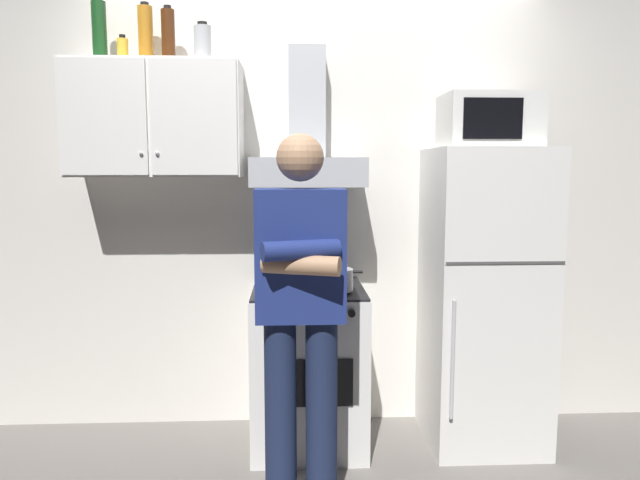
# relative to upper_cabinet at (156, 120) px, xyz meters

# --- Properties ---
(ground_plane) EXTENTS (7.00, 7.00, 0.00)m
(ground_plane) POSITION_rel_upper_cabinet_xyz_m (0.85, -0.37, -1.75)
(ground_plane) COLOR slate
(back_wall_tiled) EXTENTS (4.80, 0.10, 2.70)m
(back_wall_tiled) POSITION_rel_upper_cabinet_xyz_m (0.85, 0.23, -0.40)
(back_wall_tiled) COLOR silver
(back_wall_tiled) RESTS_ON ground_plane
(upper_cabinet) EXTENTS (0.90, 0.37, 0.60)m
(upper_cabinet) POSITION_rel_upper_cabinet_xyz_m (0.00, 0.00, 0.00)
(upper_cabinet) COLOR white
(stove_oven) EXTENTS (0.60, 0.62, 0.87)m
(stove_oven) POSITION_rel_upper_cabinet_xyz_m (0.80, -0.13, -1.32)
(stove_oven) COLOR white
(stove_oven) RESTS_ON ground_plane
(range_hood) EXTENTS (0.60, 0.44, 0.75)m
(range_hood) POSITION_rel_upper_cabinet_xyz_m (0.80, 0.00, -0.15)
(range_hood) COLOR #B7BABF
(refrigerator) EXTENTS (0.60, 0.62, 1.60)m
(refrigerator) POSITION_rel_upper_cabinet_xyz_m (1.75, -0.12, -0.95)
(refrigerator) COLOR white
(refrigerator) RESTS_ON ground_plane
(microwave) EXTENTS (0.48, 0.37, 0.28)m
(microwave) POSITION_rel_upper_cabinet_xyz_m (1.75, -0.11, -0.01)
(microwave) COLOR silver
(microwave) RESTS_ON refrigerator
(person_standing) EXTENTS (0.38, 0.33, 1.64)m
(person_standing) POSITION_rel_upper_cabinet_xyz_m (0.75, -0.73, -0.85)
(person_standing) COLOR #192342
(person_standing) RESTS_ON ground_plane
(cooking_pot) EXTENTS (0.29, 0.19, 0.11)m
(cooking_pot) POSITION_rel_upper_cabinet_xyz_m (0.93, -0.24, -0.82)
(cooking_pot) COLOR #B7BABF
(cooking_pot) RESTS_ON stove_oven
(bottle_canister_steel) EXTENTS (0.09, 0.09, 0.19)m
(bottle_canister_steel) POSITION_rel_upper_cabinet_xyz_m (0.26, -0.03, 0.39)
(bottle_canister_steel) COLOR #B2B5BA
(bottle_canister_steel) RESTS_ON upper_cabinet
(bottle_rum_dark) EXTENTS (0.07, 0.07, 0.29)m
(bottle_rum_dark) POSITION_rel_upper_cabinet_xyz_m (0.07, 0.02, 0.44)
(bottle_rum_dark) COLOR #47230F
(bottle_rum_dark) RESTS_ON upper_cabinet
(bottle_spice_jar) EXTENTS (0.06, 0.06, 0.14)m
(bottle_spice_jar) POSITION_rel_upper_cabinet_xyz_m (-0.16, 0.02, 0.36)
(bottle_spice_jar) COLOR gold
(bottle_spice_jar) RESTS_ON upper_cabinet
(bottle_liquor_amber) EXTENTS (0.08, 0.08, 0.31)m
(bottle_liquor_amber) POSITION_rel_upper_cabinet_xyz_m (-0.05, 0.04, 0.45)
(bottle_liquor_amber) COLOR #B7721E
(bottle_liquor_amber) RESTS_ON upper_cabinet
(bottle_wine_green) EXTENTS (0.07, 0.07, 0.32)m
(bottle_wine_green) POSITION_rel_upper_cabinet_xyz_m (-0.28, 0.01, 0.45)
(bottle_wine_green) COLOR #19471E
(bottle_wine_green) RESTS_ON upper_cabinet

